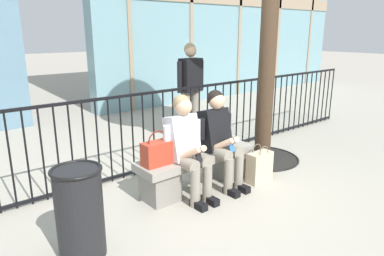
{
  "coord_description": "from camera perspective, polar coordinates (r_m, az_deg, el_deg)",
  "views": [
    {
      "loc": [
        -2.65,
        -3.13,
        1.9
      ],
      "look_at": [
        0.0,
        0.1,
        0.75
      ],
      "focal_mm": 32.97,
      "sensor_mm": 36.0,
      "label": 1
    }
  ],
  "objects": [
    {
      "name": "shopping_bag",
      "position": [
        4.66,
        10.87,
        -6.19
      ],
      "size": [
        0.35,
        0.17,
        0.5
      ],
      "color": "beige",
      "rests_on": "ground"
    },
    {
      "name": "stone_bench",
      "position": [
        4.41,
        0.83,
        -6.28
      ],
      "size": [
        1.6,
        0.44,
        0.45
      ],
      "color": "gray",
      "rests_on": "ground"
    },
    {
      "name": "seated_person_with_phone",
      "position": [
        4.03,
        -0.78,
        -2.65
      ],
      "size": [
        0.52,
        0.66,
        1.21
      ],
      "color": "gray",
      "rests_on": "ground"
    },
    {
      "name": "seated_person_companion",
      "position": [
        4.36,
        4.54,
        -1.31
      ],
      "size": [
        0.52,
        0.66,
        1.21
      ],
      "color": "gray",
      "rests_on": "ground"
    },
    {
      "name": "handbag_on_bench",
      "position": [
        3.96,
        -5.5,
        -3.97
      ],
      "size": [
        0.37,
        0.18,
        0.4
      ],
      "color": "#B23823",
      "rests_on": "stone_bench"
    },
    {
      "name": "bystander_at_railing",
      "position": [
        6.08,
        -0.22,
        6.9
      ],
      "size": [
        0.55,
        0.28,
        1.71
      ],
      "color": "gray",
      "rests_on": "ground"
    },
    {
      "name": "trash_can",
      "position": [
        3.22,
        -17.71,
        -12.79
      ],
      "size": [
        0.43,
        0.43,
        0.82
      ],
      "color": "black",
      "rests_on": "ground"
    },
    {
      "name": "ground_plane",
      "position": [
        4.51,
        0.82,
        -9.48
      ],
      "size": [
        60.0,
        60.0,
        0.0
      ],
      "primitive_type": "plane",
      "color": "#A8A091"
    },
    {
      "name": "plaza_railing",
      "position": [
        4.95,
        -5.41,
        -0.27
      ],
      "size": [
        9.14,
        0.04,
        1.12
      ],
      "color": "black",
      "rests_on": "ground"
    }
  ]
}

